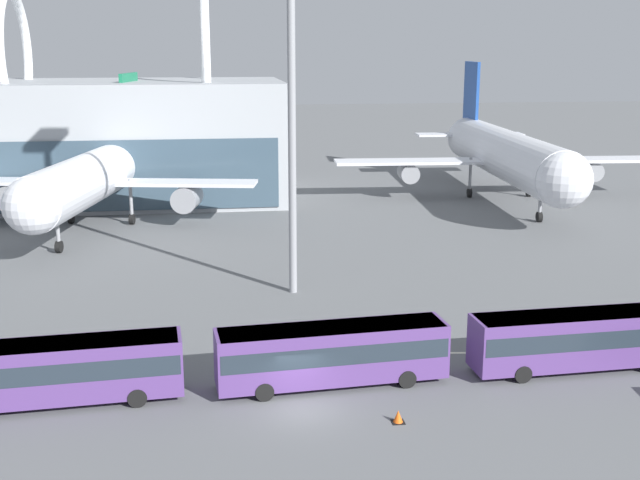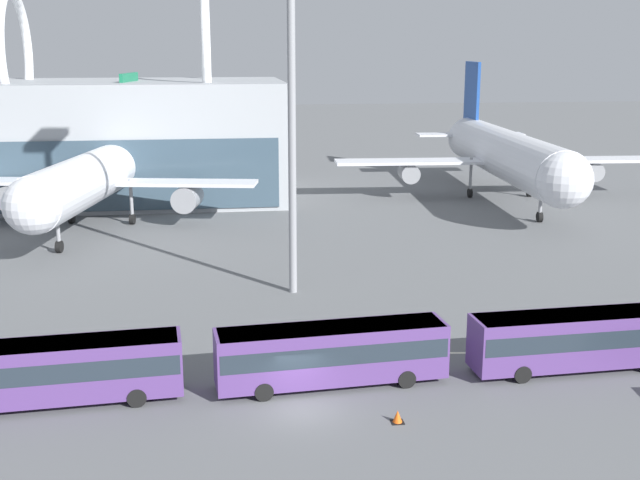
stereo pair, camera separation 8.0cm
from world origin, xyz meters
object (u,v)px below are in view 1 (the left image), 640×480
(traffic_cone_1, at_px, (398,417))
(shuttle_bus_2, at_px, (332,351))
(shuttle_bus_1, at_px, (58,369))
(airliner_at_gate_far, at_px, (504,154))
(floodlight_mast, at_px, (291,8))
(shuttle_bus_3, at_px, (580,337))
(airliner_at_gate_near, at_px, (96,175))

(traffic_cone_1, bearing_deg, shuttle_bus_2, 117.76)
(shuttle_bus_1, distance_m, shuttle_bus_2, 14.37)
(airliner_at_gate_far, relative_size, traffic_cone_1, 67.37)
(shuttle_bus_1, height_order, floodlight_mast, floodlight_mast)
(airliner_at_gate_far, xyz_separation_m, shuttle_bus_2, (-28.88, -51.99, -3.55))
(airliner_at_gate_far, distance_m, shuttle_bus_2, 59.58)
(airliner_at_gate_far, bearing_deg, shuttle_bus_3, -12.21)
(airliner_at_gate_far, bearing_deg, traffic_cone_1, -21.36)
(airliner_at_gate_far, xyz_separation_m, floodlight_mast, (-29.22, -34.59, 15.22))
(airliner_at_gate_near, height_order, traffic_cone_1, airliner_at_gate_near)
(airliner_at_gate_near, distance_m, shuttle_bus_2, 46.79)
(traffic_cone_1, bearing_deg, shuttle_bus_3, 23.58)
(shuttle_bus_1, bearing_deg, airliner_at_gate_near, 90.40)
(airliner_at_gate_near, bearing_deg, floodlight_mast, 45.27)
(airliner_at_gate_far, xyz_separation_m, shuttle_bus_3, (-14.52, -51.72, -3.55))
(shuttle_bus_1, distance_m, shuttle_bus_3, 28.73)
(traffic_cone_1, bearing_deg, shuttle_bus_1, 165.33)
(shuttle_bus_1, bearing_deg, shuttle_bus_3, -2.84)
(floodlight_mast, bearing_deg, shuttle_bus_2, -88.91)
(shuttle_bus_2, xyz_separation_m, shuttle_bus_3, (14.36, 0.27, 0.00))
(shuttle_bus_2, bearing_deg, shuttle_bus_1, 177.27)
(shuttle_bus_3, height_order, floodlight_mast, floodlight_mast)
(airliner_at_gate_far, bearing_deg, floodlight_mast, -36.71)
(airliner_at_gate_near, height_order, shuttle_bus_3, airliner_at_gate_near)
(airliner_at_gate_far, height_order, shuttle_bus_1, airliner_at_gate_far)
(shuttle_bus_1, height_order, shuttle_bus_2, same)
(airliner_at_gate_near, bearing_deg, shuttle_bus_1, 15.55)
(airliner_at_gate_far, distance_m, traffic_cone_1, 62.88)
(traffic_cone_1, bearing_deg, airliner_at_gate_far, 65.17)
(airliner_at_gate_far, relative_size, shuttle_bus_2, 3.41)
(shuttle_bus_3, distance_m, traffic_cone_1, 12.98)
(shuttle_bus_2, height_order, shuttle_bus_3, same)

